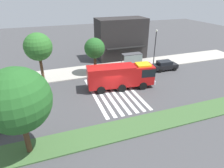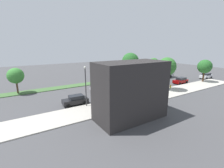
% 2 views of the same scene
% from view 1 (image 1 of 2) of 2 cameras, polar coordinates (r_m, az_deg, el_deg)
% --- Properties ---
extents(ground_plane, '(120.00, 120.00, 0.00)m').
position_cam_1_polar(ground_plane, '(26.57, 0.25, -2.64)').
color(ground_plane, '#424244').
extents(sidewalk, '(60.00, 5.38, 0.14)m').
position_cam_1_polar(sidewalk, '(34.21, -4.82, 4.15)').
color(sidewalk, '#ADA89E').
rests_on(sidewalk, ground_plane).
extents(median_strip, '(60.00, 3.00, 0.14)m').
position_cam_1_polar(median_strip, '(20.66, 7.67, -12.04)').
color(median_strip, '#3D6033').
rests_on(median_strip, ground_plane).
extents(crosswalk, '(5.85, 11.08, 0.01)m').
position_cam_1_polar(crosswalk, '(26.61, 0.54, -2.58)').
color(crosswalk, silver).
rests_on(crosswalk, ground_plane).
extents(fire_truck, '(9.74, 3.67, 3.42)m').
position_cam_1_polar(fire_truck, '(27.26, 3.13, 2.62)').
color(fire_truck, '#B71414').
rests_on(fire_truck, ground_plane).
extents(parked_car_east, '(4.32, 2.23, 1.66)m').
position_cam_1_polar(parked_car_east, '(35.24, 15.29, 5.34)').
color(parked_car_east, black).
rests_on(parked_car_east, ground_plane).
extents(bus_stop_shelter, '(3.50, 1.40, 2.46)m').
position_cam_1_polar(bus_stop_shelter, '(34.71, 6.07, 7.62)').
color(bus_stop_shelter, '#4C4C51').
rests_on(bus_stop_shelter, sidewalk).
extents(bench_near_shelter, '(1.60, 0.50, 0.90)m').
position_cam_1_polar(bench_near_shelter, '(33.68, -0.22, 4.84)').
color(bench_near_shelter, '#4C3823').
rests_on(bench_near_shelter, sidewalk).
extents(bench_west_of_shelter, '(1.60, 0.50, 0.90)m').
position_cam_1_polar(bench_west_of_shelter, '(32.86, -5.25, 4.18)').
color(bench_west_of_shelter, '#4C3823').
rests_on(bench_west_of_shelter, sidewalk).
extents(street_lamp, '(0.36, 0.36, 6.59)m').
position_cam_1_polar(street_lamp, '(35.09, 12.56, 10.95)').
color(street_lamp, '#2D2D30').
rests_on(street_lamp, sidewalk).
extents(storefront_building, '(9.69, 5.64, 7.90)m').
position_cam_1_polar(storefront_building, '(39.76, 2.62, 13.17)').
color(storefront_building, '#282626').
rests_on(storefront_building, ground_plane).
extents(sidewalk_tree_west, '(4.00, 4.00, 7.28)m').
position_cam_1_polar(sidewalk_tree_west, '(30.00, -20.91, 10.12)').
color(sidewalk_tree_west, '#513823').
rests_on(sidewalk_tree_west, sidewalk).
extents(sidewalk_tree_center, '(3.24, 3.24, 5.93)m').
position_cam_1_polar(sidewalk_tree_center, '(31.16, -5.15, 10.35)').
color(sidewalk_tree_center, '#47301E').
rests_on(sidewalk_tree_center, sidewalk).
extents(median_tree_west, '(5.16, 5.16, 7.65)m').
position_cam_1_polar(median_tree_west, '(16.32, -26.03, -4.37)').
color(median_tree_west, '#47301E').
rests_on(median_tree_west, median_strip).
extents(fire_hydrant, '(0.28, 0.28, 0.70)m').
position_cam_1_polar(fire_hydrant, '(31.26, -24.13, 0.53)').
color(fire_hydrant, gold).
rests_on(fire_hydrant, sidewalk).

